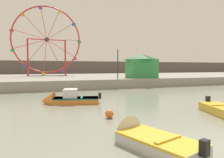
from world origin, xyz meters
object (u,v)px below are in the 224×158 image
at_px(ferris_wheel_red_frame, 47,41).
at_px(carnival_booth_green_kiosk, 142,65).
at_px(motorboat_pale_grey, 143,138).
at_px(mooring_buoy_orange, 109,114).
at_px(motorboat_orange_hull, 65,99).
at_px(promenade_lamp_near, 118,58).

height_order(ferris_wheel_red_frame, carnival_booth_green_kiosk, ferris_wheel_red_frame).
height_order(motorboat_pale_grey, mooring_buoy_orange, motorboat_pale_grey).
height_order(motorboat_orange_hull, mooring_buoy_orange, motorboat_orange_hull).
relative_size(motorboat_pale_grey, ferris_wheel_red_frame, 0.32).
bearing_deg(mooring_buoy_orange, motorboat_pale_grey, -93.20).
xyz_separation_m(promenade_lamp_near, mooring_buoy_orange, (-6.55, -14.65, -3.59)).
bearing_deg(motorboat_orange_hull, promenade_lamp_near, -115.43).
height_order(ferris_wheel_red_frame, mooring_buoy_orange, ferris_wheel_red_frame).
xyz_separation_m(carnival_booth_green_kiosk, promenade_lamp_near, (-4.52, -1.96, 0.88)).
bearing_deg(mooring_buoy_orange, ferris_wheel_red_frame, 92.31).
relative_size(ferris_wheel_red_frame, promenade_lamp_near, 2.96).
height_order(motorboat_pale_grey, promenade_lamp_near, promenade_lamp_near).
xyz_separation_m(motorboat_pale_grey, motorboat_orange_hull, (-1.27, 9.35, 0.07)).
bearing_deg(motorboat_pale_grey, motorboat_orange_hull, -9.38).
xyz_separation_m(carnival_booth_green_kiosk, mooring_buoy_orange, (-11.07, -16.62, -2.71)).
bearing_deg(ferris_wheel_red_frame, promenade_lamp_near, -60.24).
bearing_deg(motorboat_pale_grey, ferris_wheel_red_frame, -15.50).
distance_m(motorboat_orange_hull, carnival_booth_green_kiosk, 17.04).
relative_size(motorboat_orange_hull, carnival_booth_green_kiosk, 0.98).
distance_m(ferris_wheel_red_frame, promenade_lamp_near, 15.85).
xyz_separation_m(ferris_wheel_red_frame, carnival_booth_green_kiosk, (12.20, -11.47, -4.29)).
distance_m(motorboat_orange_hull, mooring_buoy_orange, 5.61).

